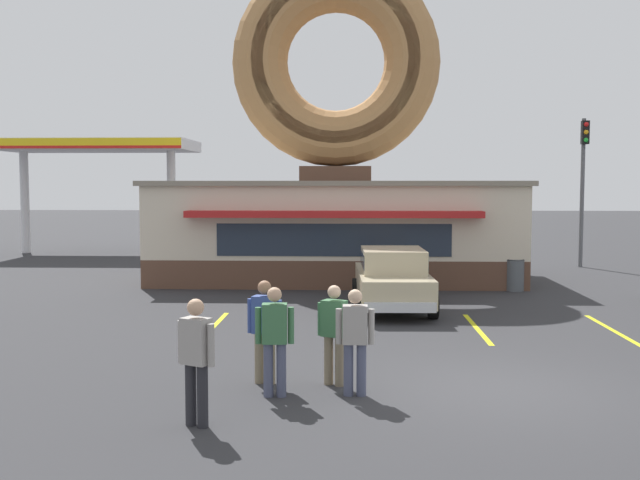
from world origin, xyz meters
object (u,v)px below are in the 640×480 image
object	(u,v)px
car_champagne	(392,276)
traffic_light_pole	(583,172)
pedestrian_blue_sweater_man	(275,336)
pedestrian_clipboard_woman	(334,330)
pedestrian_beanie_man	(265,326)
pedestrian_hooded_kid	(355,337)
pedestrian_leather_jacket_man	(196,356)
trash_bin	(515,275)

from	to	relation	value
car_champagne	traffic_light_pole	distance (m)	13.32
pedestrian_blue_sweater_man	pedestrian_clipboard_woman	xyz separation A→B (m)	(0.89, 0.70, -0.04)
pedestrian_beanie_man	traffic_light_pole	bearing A→B (deg)	59.34
pedestrian_hooded_kid	pedestrian_clipboard_woman	world-z (taller)	pedestrian_hooded_kid
car_champagne	pedestrian_leather_jacket_man	world-z (taller)	pedestrian_leather_jacket_man
trash_bin	traffic_light_pole	size ratio (longest dim) A/B	0.17
car_champagne	pedestrian_hooded_kid	size ratio (longest dim) A/B	2.78
pedestrian_blue_sweater_man	pedestrian_beanie_man	size ratio (longest dim) A/B	1.00
pedestrian_leather_jacket_man	trash_bin	size ratio (longest dim) A/B	1.78
pedestrian_leather_jacket_man	pedestrian_beanie_man	distance (m)	2.30
trash_bin	pedestrian_beanie_man	bearing A→B (deg)	-120.42
pedestrian_clipboard_woman	pedestrian_hooded_kid	bearing A→B (deg)	-60.35
pedestrian_hooded_kid	trash_bin	bearing A→B (deg)	66.86
pedestrian_hooded_kid	pedestrian_leather_jacket_man	size ratio (longest dim) A/B	0.95
pedestrian_beanie_man	pedestrian_hooded_kid	bearing A→B (deg)	-23.73
pedestrian_blue_sweater_man	trash_bin	size ratio (longest dim) A/B	1.74
pedestrian_clipboard_woman	pedestrian_leather_jacket_man	bearing A→B (deg)	-130.09
traffic_light_pole	pedestrian_blue_sweater_man	bearing A→B (deg)	-119.05
pedestrian_blue_sweater_man	pedestrian_beanie_man	bearing A→B (deg)	107.66
trash_bin	traffic_light_pole	bearing A→B (deg)	58.95
pedestrian_leather_jacket_man	traffic_light_pole	size ratio (longest dim) A/B	0.30
pedestrian_leather_jacket_man	traffic_light_pole	xyz separation A→B (m)	(11.11, 19.81, 2.74)
pedestrian_blue_sweater_man	pedestrian_leather_jacket_man	world-z (taller)	pedestrian_leather_jacket_man
pedestrian_beanie_man	traffic_light_pole	world-z (taller)	traffic_light_pole
pedestrian_clipboard_woman	pedestrian_beanie_man	world-z (taller)	pedestrian_beanie_man
pedestrian_leather_jacket_man	pedestrian_clipboard_woman	bearing A→B (deg)	49.91
car_champagne	pedestrian_beanie_man	size ratio (longest dim) A/B	2.71
trash_bin	traffic_light_pole	world-z (taller)	traffic_light_pole
pedestrian_leather_jacket_man	trash_bin	distance (m)	14.93
pedestrian_leather_jacket_man	pedestrian_clipboard_woman	world-z (taller)	pedestrian_leather_jacket_man
car_champagne	trash_bin	distance (m)	5.35
pedestrian_hooded_kid	pedestrian_leather_jacket_man	world-z (taller)	pedestrian_leather_jacket_man
pedestrian_hooded_kid	pedestrian_leather_jacket_man	bearing A→B (deg)	-143.96
pedestrian_beanie_man	traffic_light_pole	size ratio (longest dim) A/B	0.29
pedestrian_hooded_kid	pedestrian_beanie_man	world-z (taller)	pedestrian_beanie_man
trash_bin	car_champagne	bearing A→B (deg)	-137.47
pedestrian_blue_sweater_man	pedestrian_leather_jacket_man	size ratio (longest dim) A/B	0.98
car_champagne	pedestrian_beanie_man	world-z (taller)	pedestrian_beanie_man
pedestrian_hooded_kid	traffic_light_pole	size ratio (longest dim) A/B	0.29
pedestrian_beanie_man	trash_bin	xyz separation A→B (m)	(6.42, 10.93, -0.45)
car_champagne	pedestrian_beanie_man	bearing A→B (deg)	-108.73
pedestrian_leather_jacket_man	trash_bin	xyz separation A→B (m)	(7.09, 13.13, -0.47)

